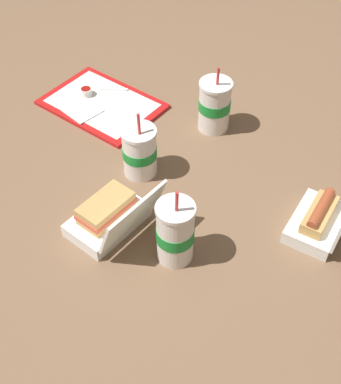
% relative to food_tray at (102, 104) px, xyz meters
% --- Properties ---
extents(ground_plane, '(3.20, 3.20, 0.00)m').
position_rel_food_tray_xyz_m(ground_plane, '(0.40, -0.23, -0.01)').
color(ground_plane, brown).
extents(food_tray, '(0.40, 0.31, 0.01)m').
position_rel_food_tray_xyz_m(food_tray, '(0.00, 0.00, 0.00)').
color(food_tray, red).
rests_on(food_tray, ground_plane).
extents(ketchup_cup, '(0.04, 0.04, 0.02)m').
position_rel_food_tray_xyz_m(ketchup_cup, '(-0.07, 0.01, 0.02)').
color(ketchup_cup, white).
rests_on(ketchup_cup, food_tray).
extents(napkin_stack, '(0.12, 0.12, 0.00)m').
position_rel_food_tray_xyz_m(napkin_stack, '(-0.03, -0.07, 0.01)').
color(napkin_stack, white).
rests_on(napkin_stack, food_tray).
extents(plastic_fork, '(0.11, 0.06, 0.00)m').
position_rel_food_tray_xyz_m(plastic_fork, '(-0.01, 0.08, 0.01)').
color(plastic_fork, white).
rests_on(plastic_fork, food_tray).
extents(clamshell_hotdog_front, '(0.14, 0.19, 0.16)m').
position_rel_food_tray_xyz_m(clamshell_hotdog_front, '(0.79, -0.17, 0.03)').
color(clamshell_hotdog_front, white).
rests_on(clamshell_hotdog_front, ground_plane).
extents(clamshell_sandwich_center, '(0.21, 0.23, 0.16)m').
position_rel_food_tray_xyz_m(clamshell_sandwich_center, '(0.31, -0.42, 0.04)').
color(clamshell_sandwich_center, white).
rests_on(clamshell_sandwich_center, ground_plane).
extents(soda_cup_back, '(0.10, 0.10, 0.21)m').
position_rel_food_tray_xyz_m(soda_cup_back, '(0.27, -0.20, 0.07)').
color(soda_cup_back, white).
rests_on(soda_cup_back, ground_plane).
extents(soda_cup_right, '(0.10, 0.10, 0.24)m').
position_rel_food_tray_xyz_m(soda_cup_right, '(0.51, -0.42, 0.08)').
color(soda_cup_right, white).
rests_on(soda_cup_right, ground_plane).
extents(soda_cup_center, '(0.10, 0.10, 0.23)m').
position_rel_food_tray_xyz_m(soda_cup_center, '(0.37, 0.08, 0.08)').
color(soda_cup_center, white).
rests_on(soda_cup_center, ground_plane).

